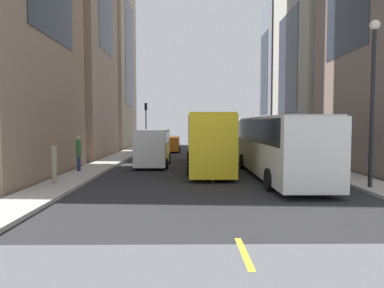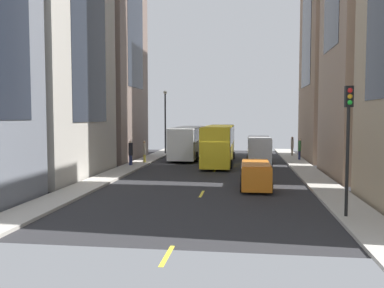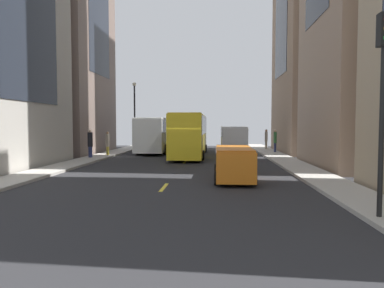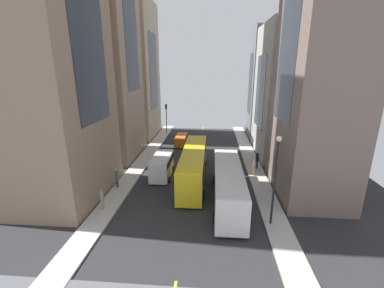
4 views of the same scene
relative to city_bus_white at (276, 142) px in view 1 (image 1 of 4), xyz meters
name	(u,v)px [view 1 (image 1 of 4)]	position (x,y,z in m)	size (l,w,h in m)	color
ground_plane	(203,159)	(3.59, -9.97, -2.01)	(40.83, 40.83, 0.00)	#28282B
sidewalk_west	(290,158)	(-3.81, -9.97, -1.93)	(2.03, 44.00, 0.15)	#B2ADA3
sidewalk_east	(116,158)	(10.99, -9.97, -1.93)	(2.03, 44.00, 0.15)	#B2ADA3
lane_stripe_0	(197,144)	(3.59, -30.97, -2.00)	(0.16, 2.00, 0.01)	yellow
lane_stripe_1	(199,150)	(3.59, -20.47, -2.00)	(0.16, 2.00, 0.01)	yellow
lane_stripe_2	(203,159)	(3.59, -9.97, -2.00)	(0.16, 2.00, 0.01)	yellow
lane_stripe_3	(212,179)	(3.59, 0.53, -2.00)	(0.16, 2.00, 0.01)	yellow
lane_stripe_4	(244,253)	(3.59, 11.03, -2.00)	(0.16, 2.00, 0.01)	yellow
building_west_0	(291,74)	(-8.54, -25.54, 7.50)	(7.10, 7.34, 19.01)	slate
building_west_1	(333,63)	(-9.52, -15.20, 7.02)	(9.07, 11.59, 18.05)	#B7B2A8
building_east_0	(98,55)	(16.15, -24.21, 9.65)	(7.95, 10.67, 23.31)	tan
city_bus_white	(276,142)	(0.00, 0.00, 0.00)	(2.80, 11.98, 3.35)	silver
streetcar_yellow	(206,137)	(3.62, -4.58, 0.12)	(2.70, 13.18, 3.59)	yellow
delivery_van_white	(153,145)	(7.36, -5.20, -0.50)	(2.25, 5.24, 2.58)	white
car_orange_0	(171,143)	(6.71, -18.21, -1.05)	(1.90, 4.73, 1.62)	orange
pedestrian_waiting_curb	(79,152)	(11.49, -1.71, -0.71)	(0.30, 0.30, 2.12)	navy
pedestrian_crossing_near	(300,148)	(-3.37, -6.10, -0.79)	(0.32, 0.32, 2.00)	gold
pedestrian_crossing_mid	(299,145)	(-4.06, -8.39, -0.70)	(0.39, 0.39, 2.20)	navy
pedestrian_walking_far	(54,160)	(11.26, 2.59, -0.72)	(0.31, 0.31, 2.09)	gray
traffic_light_near_corner	(146,116)	(10.38, -25.45, 2.04)	(0.32, 0.44, 5.58)	black
streetlamp_near	(373,86)	(-3.29, 3.69, 2.63)	(0.44, 0.44, 7.38)	black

